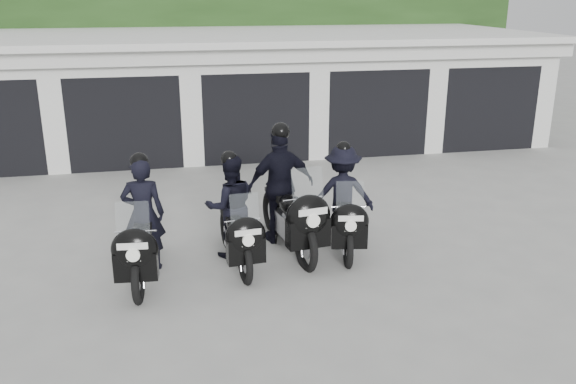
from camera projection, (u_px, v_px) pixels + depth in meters
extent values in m
plane|color=#A2A29C|center=(309.00, 250.00, 10.01)|extent=(80.00, 80.00, 0.00)
cube|color=white|center=(240.00, 88.00, 17.48)|extent=(16.00, 6.00, 2.80)
cube|color=white|center=(240.00, 35.00, 16.83)|extent=(16.40, 6.80, 0.16)
cube|color=white|center=(257.00, 55.00, 14.06)|extent=(16.40, 0.12, 0.40)
cube|color=black|center=(257.00, 158.00, 15.07)|extent=(16.00, 0.06, 0.24)
cube|color=white|center=(54.00, 113.00, 13.93)|extent=(0.50, 0.50, 2.80)
cube|color=black|center=(127.00, 114.00, 15.30)|extent=(2.60, 2.60, 2.20)
cube|color=white|center=(120.00, 62.00, 13.88)|extent=(2.60, 0.50, 0.60)
cube|color=white|center=(191.00, 108.00, 14.53)|extent=(0.50, 0.50, 2.80)
cube|color=black|center=(249.00, 110.00, 15.90)|extent=(2.60, 2.60, 2.20)
cube|color=white|center=(254.00, 59.00, 14.48)|extent=(2.60, 0.50, 0.60)
cube|color=white|center=(317.00, 103.00, 15.13)|extent=(0.50, 0.50, 2.80)
cube|color=black|center=(363.00, 105.00, 16.50)|extent=(2.60, 2.60, 2.20)
cube|color=white|center=(378.00, 57.00, 15.08)|extent=(2.60, 0.50, 0.60)
cube|color=white|center=(433.00, 99.00, 15.72)|extent=(0.50, 0.50, 2.80)
cube|color=black|center=(468.00, 101.00, 17.09)|extent=(2.60, 2.60, 2.20)
cube|color=white|center=(492.00, 54.00, 15.68)|extent=(2.60, 0.50, 0.60)
cube|color=white|center=(541.00, 95.00, 16.32)|extent=(0.50, 0.50, 2.80)
cube|color=#1E3B15|center=(224.00, 49.00, 20.96)|extent=(20.00, 2.00, 4.30)
cylinder|color=black|center=(35.00, 63.00, 21.26)|extent=(0.24, 0.24, 3.30)
cylinder|color=black|center=(300.00, 58.00, 23.09)|extent=(0.24, 0.24, 3.30)
cylinder|color=black|center=(411.00, 55.00, 23.96)|extent=(0.24, 0.24, 3.30)
torus|color=black|center=(138.00, 279.00, 8.31)|extent=(0.17, 0.73, 0.73)
torus|color=black|center=(149.00, 239.00, 9.67)|extent=(0.17, 0.73, 0.73)
cube|color=#ABABB0|center=(144.00, 252.00, 8.99)|extent=(0.31, 0.57, 0.32)
cube|color=black|center=(144.00, 263.00, 9.02)|extent=(0.20, 1.30, 0.06)
ellipsoid|color=black|center=(141.00, 235.00, 8.72)|extent=(0.37, 0.60, 0.29)
cube|color=black|center=(144.00, 223.00, 9.12)|extent=(0.31, 0.57, 0.10)
ellipsoid|color=black|center=(135.00, 250.00, 8.09)|extent=(0.65, 0.38, 0.60)
cube|color=black|center=(136.00, 265.00, 8.16)|extent=(0.59, 0.27, 0.40)
cube|color=#B2BFC6|center=(133.00, 221.00, 7.99)|extent=(0.45, 0.15, 0.51)
cylinder|color=silver|center=(135.00, 232.00, 8.22)|extent=(0.56, 0.08, 0.03)
cube|color=white|center=(132.00, 246.00, 7.89)|extent=(0.40, 0.05, 0.09)
cube|color=white|center=(134.00, 258.00, 7.98)|extent=(0.18, 0.03, 0.10)
imported|color=black|center=(143.00, 214.00, 9.09)|extent=(0.67, 0.47, 1.75)
sphere|color=black|center=(139.00, 161.00, 8.84)|extent=(0.27, 0.27, 0.27)
torus|color=black|center=(245.00, 262.00, 8.86)|extent=(0.17, 0.69, 0.69)
torus|color=black|center=(227.00, 229.00, 10.09)|extent=(0.17, 0.69, 0.69)
cube|color=#ABABB0|center=(235.00, 240.00, 9.47)|extent=(0.29, 0.54, 0.30)
cube|color=black|center=(235.00, 250.00, 9.50)|extent=(0.19, 1.23, 0.06)
ellipsoid|color=black|center=(237.00, 225.00, 9.22)|extent=(0.35, 0.57, 0.27)
cube|color=black|center=(231.00, 215.00, 9.59)|extent=(0.29, 0.54, 0.09)
ellipsoid|color=black|center=(246.00, 236.00, 8.65)|extent=(0.62, 0.36, 0.57)
cube|color=black|center=(246.00, 250.00, 8.72)|extent=(0.56, 0.26, 0.38)
cube|color=#B2BFC6|center=(245.00, 210.00, 8.56)|extent=(0.42, 0.15, 0.48)
cylinder|color=silver|center=(242.00, 220.00, 8.77)|extent=(0.53, 0.07, 0.03)
cube|color=white|center=(248.00, 233.00, 8.47)|extent=(0.38, 0.05, 0.08)
cube|color=white|center=(248.00, 243.00, 8.55)|extent=(0.17, 0.03, 0.09)
imported|color=black|center=(230.00, 206.00, 9.56)|extent=(0.86, 0.70, 1.65)
sphere|color=black|center=(229.00, 159.00, 9.32)|extent=(0.25, 0.25, 0.25)
torus|color=black|center=(306.00, 247.00, 9.27)|extent=(0.24, 0.82, 0.81)
torus|color=black|center=(272.00, 212.00, 10.70)|extent=(0.24, 0.82, 0.81)
cube|color=#ABABB0|center=(287.00, 223.00, 9.98)|extent=(0.37, 0.65, 0.36)
cube|color=black|center=(288.00, 234.00, 10.02)|extent=(0.30, 1.45, 0.07)
ellipsoid|color=black|center=(291.00, 205.00, 9.69)|extent=(0.45, 0.69, 0.32)
cube|color=black|center=(281.00, 195.00, 10.12)|extent=(0.37, 0.65, 0.11)
ellipsoid|color=black|center=(308.00, 216.00, 9.03)|extent=(0.75, 0.46, 0.67)
cube|color=black|center=(308.00, 232.00, 9.11)|extent=(0.67, 0.34, 0.45)
cube|color=#B2BFC6|center=(308.00, 187.00, 8.92)|extent=(0.50, 0.20, 0.57)
cylinder|color=silver|center=(303.00, 199.00, 9.16)|extent=(0.62, 0.12, 0.03)
cube|color=white|center=(313.00, 212.00, 8.82)|extent=(0.44, 0.08, 0.10)
cube|color=white|center=(312.00, 224.00, 8.91)|extent=(0.20, 0.05, 0.11)
imported|color=black|center=(281.00, 186.00, 10.09)|extent=(1.23, 0.81, 1.96)
sphere|color=black|center=(281.00, 132.00, 9.80)|extent=(0.30, 0.30, 0.30)
torus|color=black|center=(348.00, 247.00, 9.39)|extent=(0.23, 0.70, 0.69)
torus|color=black|center=(339.00, 216.00, 10.68)|extent=(0.23, 0.70, 0.69)
cube|color=#ABABB0|center=(343.00, 226.00, 10.03)|extent=(0.34, 0.56, 0.30)
cube|color=black|center=(343.00, 235.00, 10.06)|extent=(0.30, 1.22, 0.06)
ellipsoid|color=black|center=(345.00, 211.00, 9.78)|extent=(0.40, 0.59, 0.27)
cube|color=black|center=(342.00, 202.00, 10.16)|extent=(0.34, 0.56, 0.09)
ellipsoid|color=black|center=(349.00, 222.00, 9.18)|extent=(0.64, 0.41, 0.57)
cube|color=black|center=(349.00, 235.00, 9.25)|extent=(0.58, 0.30, 0.38)
cube|color=#B2BFC6|center=(350.00, 197.00, 9.09)|extent=(0.43, 0.18, 0.48)
cylinder|color=silver|center=(348.00, 207.00, 9.30)|extent=(0.53, 0.12, 0.03)
cube|color=white|center=(351.00, 218.00, 8.99)|extent=(0.37, 0.08, 0.09)
cube|color=white|center=(350.00, 228.00, 9.07)|extent=(0.17, 0.04, 0.09)
imported|color=black|center=(342.00, 194.00, 10.14)|extent=(1.15, 0.74, 1.66)
sphere|color=black|center=(344.00, 149.00, 9.89)|extent=(0.26, 0.26, 0.26)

